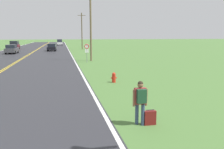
# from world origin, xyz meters

# --- Properties ---
(hitchhiker_person) EXTENTS (0.56, 0.41, 1.66)m
(hitchhiker_person) POSITION_xyz_m (8.29, 4.81, 1.01)
(hitchhiker_person) COLOR #38476B
(hitchhiker_person) RESTS_ON ground
(suitcase) EXTENTS (0.45, 0.16, 0.59)m
(suitcase) POSITION_xyz_m (8.66, 4.75, 0.27)
(suitcase) COLOR maroon
(suitcase) RESTS_ON ground
(fire_hydrant) EXTENTS (0.42, 0.26, 0.71)m
(fire_hydrant) POSITION_xyz_m (9.09, 12.90, 0.36)
(fire_hydrant) COLOR red
(fire_hydrant) RESTS_ON ground
(traffic_sign) EXTENTS (0.60, 0.10, 2.27)m
(traffic_sign) POSITION_xyz_m (8.59, 25.94, 1.70)
(traffic_sign) COLOR gray
(traffic_sign) RESTS_ON ground
(utility_pole_midground) EXTENTS (1.80, 0.24, 9.85)m
(utility_pole_midground) POSITION_xyz_m (9.32, 27.56, 5.08)
(utility_pole_midground) COLOR brown
(utility_pole_midground) RESTS_ON ground
(utility_pole_far) EXTENTS (1.80, 0.24, 8.53)m
(utility_pole_far) POSITION_xyz_m (10.49, 54.16, 4.42)
(utility_pole_far) COLOR brown
(utility_pole_far) RESTS_ON ground
(car_dark_grey_sedan_nearest) EXTENTS (1.81, 4.51, 1.63)m
(car_dark_grey_sedan_nearest) POSITION_xyz_m (-3.30, 43.11, 0.84)
(car_dark_grey_sedan_nearest) COLOR black
(car_dark_grey_sedan_nearest) RESTS_ON ground
(car_black_sedan_approaching) EXTENTS (1.93, 4.03, 1.57)m
(car_black_sedan_approaching) POSITION_xyz_m (3.57, 49.44, 0.79)
(car_black_sedan_approaching) COLOR black
(car_black_sedan_approaching) RESTS_ON ground
(car_maroon_van_mid_near) EXTENTS (1.97, 4.00, 1.98)m
(car_maroon_van_mid_near) POSITION_xyz_m (-5.53, 58.47, 1.02)
(car_maroon_van_mid_near) COLOR black
(car_maroon_van_mid_near) RESTS_ON ground
(car_white_van_mid_far) EXTENTS (1.98, 4.14, 1.97)m
(car_white_van_mid_far) POSITION_xyz_m (5.06, 80.39, 1.02)
(car_white_van_mid_far) COLOR black
(car_white_van_mid_far) RESTS_ON ground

